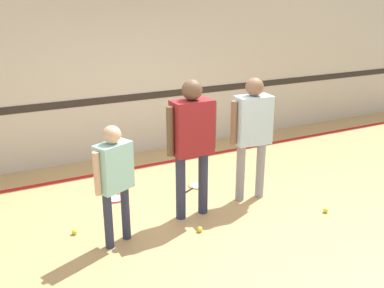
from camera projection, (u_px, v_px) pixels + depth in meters
The scene contains 12 objects.
ground_plane at pixel (198, 221), 5.37m from camera, with size 16.00×16.00×0.00m, color tan.
wall_back at pixel (122, 65), 7.18m from camera, with size 16.00×0.07×3.20m.
floor_stripe at pixel (140, 167), 7.10m from camera, with size 14.40×0.10×0.01m.
person_instructor at pixel (192, 135), 5.18m from camera, with size 0.67×0.28×1.76m.
person_student_left at pixel (114, 173), 4.63m from camera, with size 0.49×0.35×1.40m.
person_student_right at pixel (253, 126), 5.65m from camera, with size 0.64×0.31×1.70m.
racket_spare_on_floor at pixel (197, 186), 6.37m from camera, with size 0.51×0.37×0.03m.
racket_second_spare at pixel (115, 198), 5.98m from camera, with size 0.40×0.49×0.03m.
tennis_ball_near_instructor at pixel (200, 229), 5.12m from camera, with size 0.07×0.07×0.07m, color #CCE038.
tennis_ball_by_spare_racket at pixel (206, 177), 6.60m from camera, with size 0.07×0.07×0.07m, color #CCE038.
tennis_ball_stray_left at pixel (326, 210), 5.58m from camera, with size 0.07×0.07×0.07m, color #CCE038.
tennis_ball_stray_right at pixel (74, 232), 5.07m from camera, with size 0.07×0.07×0.07m, color #CCE038.
Camera 1 is at (-2.23, -4.21, 2.66)m, focal length 40.00 mm.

